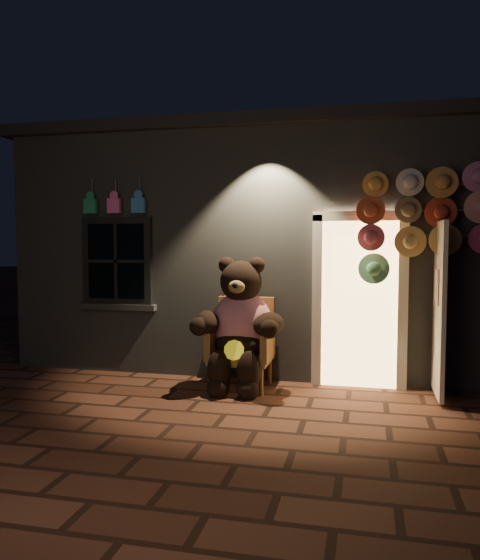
% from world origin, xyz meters
% --- Properties ---
extents(ground, '(60.00, 60.00, 0.00)m').
position_xyz_m(ground, '(0.00, 0.00, 0.00)').
color(ground, brown).
rests_on(ground, ground).
extents(shop_building, '(7.30, 5.95, 3.51)m').
position_xyz_m(shop_building, '(0.00, 3.99, 1.74)').
color(shop_building, slate).
rests_on(shop_building, ground).
extents(wicker_armchair, '(0.77, 0.69, 1.11)m').
position_xyz_m(wicker_armchair, '(-0.07, 1.14, 0.55)').
color(wicker_armchair, olive).
rests_on(wicker_armchair, ground).
extents(teddy_bear, '(1.21, 0.93, 1.66)m').
position_xyz_m(teddy_bear, '(-0.07, 1.00, 0.79)').
color(teddy_bear, red).
rests_on(teddy_bear, ground).
extents(hat_rack, '(1.75, 0.22, 2.70)m').
position_xyz_m(hat_rack, '(2.08, 1.28, 2.11)').
color(hat_rack, '#59595E').
rests_on(hat_rack, ground).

